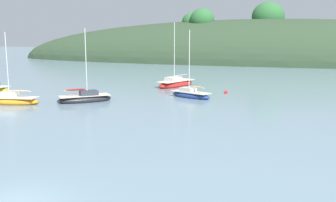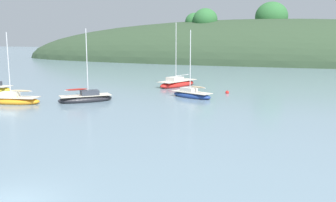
# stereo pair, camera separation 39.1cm
# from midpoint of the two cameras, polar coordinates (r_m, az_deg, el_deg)

# --- Properties ---
(far_shoreline_hill) EXTENTS (150.00, 36.00, 27.74)m
(far_shoreline_hill) POSITION_cam_midpoint_polar(r_m,az_deg,el_deg) (107.51, 13.85, 5.76)
(far_shoreline_hill) COLOR #2D422B
(far_shoreline_hill) RESTS_ON ground
(sailboat_black_sloop) EXTENTS (5.59, 3.80, 7.86)m
(sailboat_black_sloop) POSITION_cam_midpoint_polar(r_m,az_deg,el_deg) (43.78, 3.80, 1.00)
(sailboat_black_sloop) COLOR navy
(sailboat_black_sloop) RESTS_ON ground
(sailboat_cream_ketch) EXTENTS (4.62, 7.24, 9.03)m
(sailboat_cream_ketch) POSITION_cam_midpoint_polar(r_m,az_deg,el_deg) (53.33, 1.60, 2.64)
(sailboat_cream_ketch) COLOR red
(sailboat_cream_ketch) RESTS_ON ground
(sailboat_orange_cutter) EXTENTS (5.58, 5.45, 7.97)m
(sailboat_orange_cutter) POSITION_cam_midpoint_polar(r_m,az_deg,el_deg) (41.76, -11.95, 0.42)
(sailboat_orange_cutter) COLOR #232328
(sailboat_orange_cutter) RESTS_ON ground
(sailboat_red_portside) EXTENTS (6.05, 3.03, 7.58)m
(sailboat_red_portside) POSITION_cam_midpoint_polar(r_m,az_deg,el_deg) (42.85, -21.96, 0.14)
(sailboat_red_portside) COLOR orange
(sailboat_red_portside) RESTS_ON ground
(mooring_buoy_outer) EXTENTS (0.44, 0.44, 0.54)m
(mooring_buoy_outer) POSITION_cam_midpoint_polar(r_m,az_deg,el_deg) (47.36, 9.11, 1.28)
(mooring_buoy_outer) COLOR red
(mooring_buoy_outer) RESTS_ON ground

